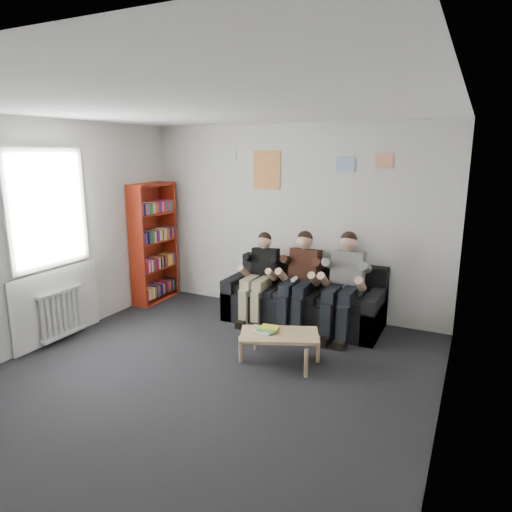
{
  "coord_description": "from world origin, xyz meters",
  "views": [
    {
      "loc": [
        2.39,
        -3.56,
        2.33
      ],
      "look_at": [
        0.01,
        1.3,
        1.07
      ],
      "focal_mm": 32.0,
      "sensor_mm": 36.0,
      "label": 1
    }
  ],
  "objects_px": {
    "sofa": "(304,302)",
    "person_middle": "(299,281)",
    "person_left": "(259,277)",
    "person_right": "(343,286)",
    "bookshelf": "(154,243)",
    "coffee_table": "(279,337)"
  },
  "relations": [
    {
      "from": "sofa",
      "to": "person_middle",
      "type": "xyz_separation_m",
      "value": [
        -0.0,
        -0.2,
        0.35
      ]
    },
    {
      "from": "person_left",
      "to": "person_right",
      "type": "height_order",
      "value": "person_right"
    },
    {
      "from": "sofa",
      "to": "bookshelf",
      "type": "height_order",
      "value": "bookshelf"
    },
    {
      "from": "coffee_table",
      "to": "person_middle",
      "type": "height_order",
      "value": "person_middle"
    },
    {
      "from": "sofa",
      "to": "person_right",
      "type": "bearing_deg",
      "value": -18.52
    },
    {
      "from": "sofa",
      "to": "person_middle",
      "type": "bearing_deg",
      "value": -90.0
    },
    {
      "from": "person_middle",
      "to": "person_right",
      "type": "relative_size",
      "value": 0.97
    },
    {
      "from": "coffee_table",
      "to": "person_right",
      "type": "bearing_deg",
      "value": 69.76
    },
    {
      "from": "person_right",
      "to": "coffee_table",
      "type": "bearing_deg",
      "value": -111.25
    },
    {
      "from": "sofa",
      "to": "person_right",
      "type": "distance_m",
      "value": 0.72
    },
    {
      "from": "coffee_table",
      "to": "person_left",
      "type": "distance_m",
      "value": 1.38
    },
    {
      "from": "sofa",
      "to": "person_left",
      "type": "xyz_separation_m",
      "value": [
        -0.59,
        -0.19,
        0.32
      ]
    },
    {
      "from": "bookshelf",
      "to": "coffee_table",
      "type": "distance_m",
      "value": 2.94
    },
    {
      "from": "person_middle",
      "to": "person_right",
      "type": "bearing_deg",
      "value": 2.1
    },
    {
      "from": "coffee_table",
      "to": "person_left",
      "type": "xyz_separation_m",
      "value": [
        -0.78,
        1.1,
        0.31
      ]
    },
    {
      "from": "person_right",
      "to": "person_left",
      "type": "bearing_deg",
      "value": 178.72
    },
    {
      "from": "person_right",
      "to": "bookshelf",
      "type": "bearing_deg",
      "value": 177.64
    },
    {
      "from": "person_left",
      "to": "bookshelf",
      "type": "bearing_deg",
      "value": 168.6
    },
    {
      "from": "person_middle",
      "to": "person_right",
      "type": "distance_m",
      "value": 0.59
    },
    {
      "from": "sofa",
      "to": "person_left",
      "type": "height_order",
      "value": "person_left"
    },
    {
      "from": "bookshelf",
      "to": "coffee_table",
      "type": "relative_size",
      "value": 2.14
    },
    {
      "from": "person_middle",
      "to": "person_right",
      "type": "height_order",
      "value": "person_right"
    }
  ]
}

